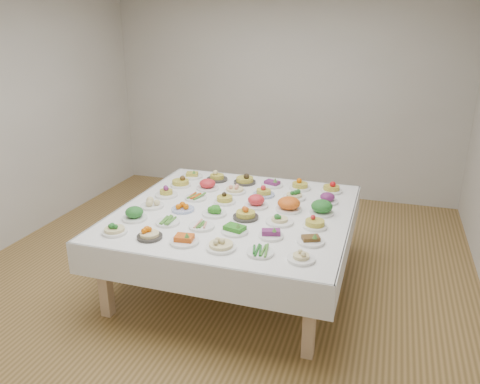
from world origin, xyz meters
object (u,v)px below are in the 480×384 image
(dish_18, at_px, (166,191))
(dish_35, at_px, (331,186))
(dish_0, at_px, (114,227))
(display_table, at_px, (235,217))

(dish_18, bearing_deg, dish_35, 22.14)
(dish_0, xyz_separation_m, dish_35, (1.57, 1.57, 0.00))
(display_table, height_order, dish_0, dish_0)
(dish_0, height_order, dish_35, dish_35)
(display_table, distance_m, dish_35, 1.12)
(dish_18, height_order, dish_35, dish_35)
(dish_18, bearing_deg, dish_0, -90.55)
(display_table, bearing_deg, dish_35, 44.99)
(display_table, height_order, dish_18, dish_18)
(dish_0, bearing_deg, dish_18, 89.45)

